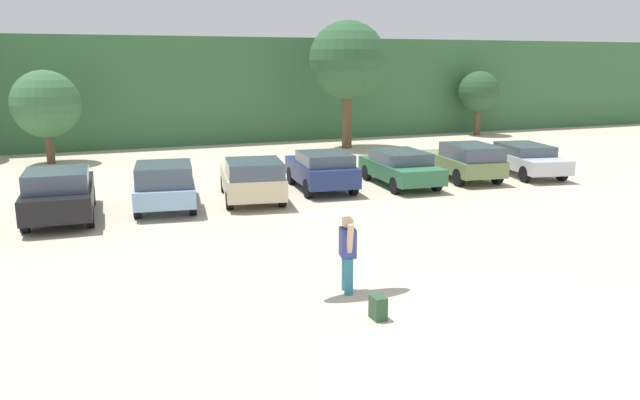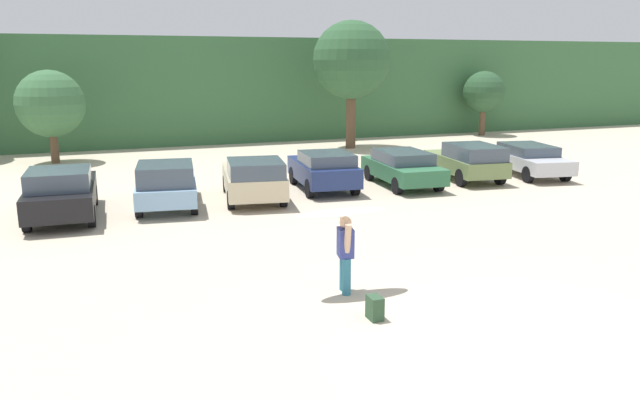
# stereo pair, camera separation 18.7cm
# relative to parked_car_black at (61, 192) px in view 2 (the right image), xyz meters

# --- Properties ---
(ground_plane) EXTENTS (120.00, 120.00, 0.00)m
(ground_plane) POSITION_rel_parked_car_black_xyz_m (7.63, -12.22, -0.81)
(ground_plane) COLOR beige
(hillside_ridge) EXTENTS (108.00, 12.00, 6.04)m
(hillside_ridge) POSITION_rel_parked_car_black_xyz_m (7.63, 21.10, 2.21)
(hillside_ridge) COLOR #38663D
(hillside_ridge) RESTS_ON ground_plane
(tree_center_right) EXTENTS (3.10, 3.10, 4.33)m
(tree_center_right) POSITION_rel_parked_car_black_xyz_m (-0.54, 11.38, 1.96)
(tree_center_right) COLOR brown
(tree_center_right) RESTS_ON ground_plane
(tree_ridge_back) EXTENTS (4.18, 4.18, 6.85)m
(tree_ridge_back) POSITION_rel_parked_car_black_xyz_m (14.55, 11.13, 3.91)
(tree_ridge_back) COLOR brown
(tree_ridge_back) RESTS_ON ground_plane
(tree_center) EXTENTS (2.62, 2.62, 4.08)m
(tree_center) POSITION_rel_parked_car_black_xyz_m (24.90, 13.56, 1.94)
(tree_center) COLOR brown
(tree_center) RESTS_ON ground_plane
(parked_car_black) EXTENTS (2.13, 4.62, 1.58)m
(parked_car_black) POSITION_rel_parked_car_black_xyz_m (0.00, 0.00, 0.00)
(parked_car_black) COLOR black
(parked_car_black) RESTS_ON ground_plane
(parked_car_sky_blue) EXTENTS (2.44, 4.44, 1.55)m
(parked_car_sky_blue) POSITION_rel_parked_car_black_xyz_m (3.17, 0.25, -0.00)
(parked_car_sky_blue) COLOR #84ADD1
(parked_car_sky_blue) RESTS_ON ground_plane
(parked_car_champagne) EXTENTS (2.59, 4.49, 1.52)m
(parked_car_champagne) POSITION_rel_parked_car_black_xyz_m (6.11, 0.29, -0.02)
(parked_car_champagne) COLOR beige
(parked_car_champagne) RESTS_ON ground_plane
(parked_car_navy) EXTENTS (2.25, 4.09, 1.46)m
(parked_car_navy) POSITION_rel_parked_car_black_xyz_m (9.00, 1.06, -0.02)
(parked_car_navy) COLOR navy
(parked_car_navy) RESTS_ON ground_plane
(parked_car_forest_green) EXTENTS (2.14, 4.33, 1.34)m
(parked_car_forest_green) POSITION_rel_parked_car_black_xyz_m (12.14, 0.74, -0.08)
(parked_car_forest_green) COLOR #2D6642
(parked_car_forest_green) RESTS_ON ground_plane
(parked_car_olive_green) EXTENTS (2.32, 4.31, 1.50)m
(parked_car_olive_green) POSITION_rel_parked_car_black_xyz_m (15.12, 0.80, 0.00)
(parked_car_olive_green) COLOR #6B7F4C
(parked_car_olive_green) RESTS_ON ground_plane
(parked_car_silver) EXTENTS (2.56, 4.62, 1.29)m
(parked_car_silver) POSITION_rel_parked_car_black_xyz_m (18.13, 0.78, -0.09)
(parked_car_silver) COLOR silver
(parked_car_silver) RESTS_ON ground_plane
(person_adult) EXTENTS (0.37, 0.72, 1.63)m
(person_adult) POSITION_rel_parked_car_black_xyz_m (5.61, -8.82, 0.11)
(person_adult) COLOR teal
(person_adult) RESTS_ON ground_plane
(surfboard_white) EXTENTS (1.96, 0.57, 0.09)m
(surfboard_white) POSITION_rel_parked_car_black_xyz_m (5.54, -8.79, 0.91)
(surfboard_white) COLOR white
(backpack_dropped) EXTENTS (0.24, 0.34, 0.45)m
(backpack_dropped) POSITION_rel_parked_car_black_xyz_m (5.57, -10.29, -0.58)
(backpack_dropped) COLOR #2D4C33
(backpack_dropped) RESTS_ON ground_plane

